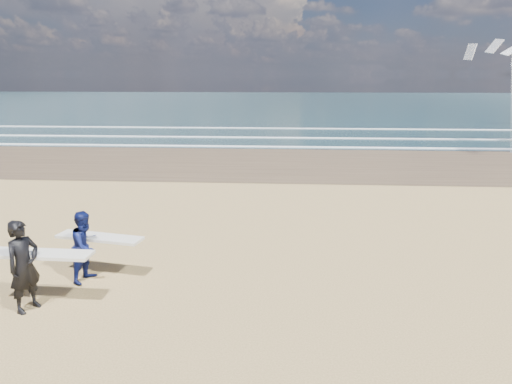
{
  "coord_description": "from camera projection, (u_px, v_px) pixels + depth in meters",
  "views": [
    {
      "loc": [
        5.12,
        -8.4,
        4.88
      ],
      "look_at": [
        4.18,
        6.0,
        1.15
      ],
      "focal_mm": 32.0,
      "sensor_mm": 36.0,
      "label": 1
    }
  ],
  "objects": [
    {
      "name": "foam_breakers",
      "position": [
        477.0,
        138.0,
        35.53
      ],
      "size": [
        220.0,
        11.7,
        0.05
      ],
      "color": "white",
      "rests_on": "ground"
    },
    {
      "name": "kite_1",
      "position": [
        511.0,
        86.0,
        30.66
      ],
      "size": [
        5.49,
        4.7,
        7.57
      ],
      "color": "slate",
      "rests_on": "ground"
    },
    {
      "name": "surfer_near",
      "position": [
        26.0,
        265.0,
        9.55
      ],
      "size": [
        2.21,
        1.06,
        1.99
      ],
      "color": "black",
      "rests_on": "ground"
    },
    {
      "name": "ocean",
      "position": [
        373.0,
        104.0,
        77.96
      ],
      "size": [
        220.0,
        100.0,
        0.02
      ],
      "primitive_type": "cube",
      "color": "#1B363C",
      "rests_on": "ground"
    },
    {
      "name": "surfer_far",
      "position": [
        87.0,
        245.0,
        10.99
      ],
      "size": [
        2.26,
        1.32,
        1.75
      ],
      "color": "#0D154C",
      "rests_on": "ground"
    }
  ]
}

